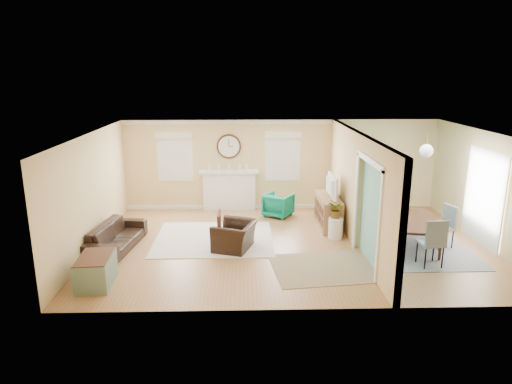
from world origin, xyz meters
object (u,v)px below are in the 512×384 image
(eames_chair, at_px, (235,236))
(dining_table, at_px, (414,233))
(sofa, at_px, (117,236))
(green_chair, at_px, (278,205))
(credenza, at_px, (328,212))

(eames_chair, xyz_separation_m, dining_table, (4.14, 0.06, 0.00))
(sofa, distance_m, green_chair, 4.49)
(sofa, relative_size, eames_chair, 2.04)
(green_chair, xyz_separation_m, credenza, (1.22, -0.91, 0.08))
(green_chair, distance_m, dining_table, 3.78)
(green_chair, bearing_deg, sofa, 61.50)
(eames_chair, relative_size, credenza, 0.66)
(eames_chair, bearing_deg, green_chair, 172.88)
(sofa, bearing_deg, eames_chair, -85.30)
(eames_chair, distance_m, dining_table, 4.14)
(green_chair, xyz_separation_m, dining_table, (2.97, -2.34, -0.01))
(green_chair, relative_size, credenza, 0.48)
(eames_chair, distance_m, credenza, 2.82)
(credenza, bearing_deg, sofa, -165.06)
(sofa, relative_size, credenza, 1.34)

